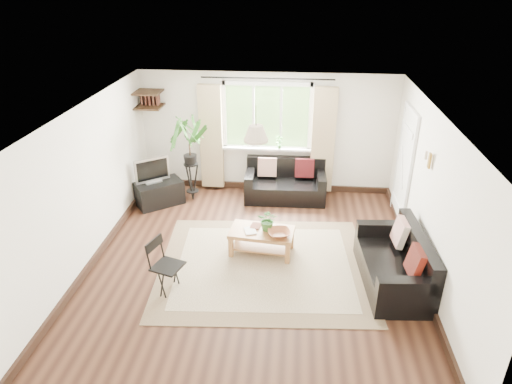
# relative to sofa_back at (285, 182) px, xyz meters

# --- Properties ---
(floor) EXTENTS (5.50, 5.50, 0.00)m
(floor) POSITION_rel_sofa_back_xyz_m (-0.40, -2.30, -0.37)
(floor) COLOR black
(floor) RESTS_ON ground
(ceiling) EXTENTS (5.50, 5.50, 0.00)m
(ceiling) POSITION_rel_sofa_back_xyz_m (-0.40, -2.30, 2.03)
(ceiling) COLOR white
(ceiling) RESTS_ON floor
(wall_back) EXTENTS (5.00, 0.02, 2.40)m
(wall_back) POSITION_rel_sofa_back_xyz_m (-0.40, 0.45, 0.83)
(wall_back) COLOR white
(wall_back) RESTS_ON floor
(wall_front) EXTENTS (5.00, 0.02, 2.40)m
(wall_front) POSITION_rel_sofa_back_xyz_m (-0.40, -5.05, 0.83)
(wall_front) COLOR white
(wall_front) RESTS_ON floor
(wall_left) EXTENTS (0.02, 5.50, 2.40)m
(wall_left) POSITION_rel_sofa_back_xyz_m (-2.90, -2.30, 0.83)
(wall_left) COLOR white
(wall_left) RESTS_ON floor
(wall_right) EXTENTS (0.02, 5.50, 2.40)m
(wall_right) POSITION_rel_sofa_back_xyz_m (2.10, -2.30, 0.83)
(wall_right) COLOR white
(wall_right) RESTS_ON floor
(rug) EXTENTS (3.36, 2.94, 0.02)m
(rug) POSITION_rel_sofa_back_xyz_m (-0.24, -2.33, -0.36)
(rug) COLOR beige
(rug) RESTS_ON floor
(window) EXTENTS (2.50, 0.16, 2.16)m
(window) POSITION_rel_sofa_back_xyz_m (-0.40, 0.41, 1.18)
(window) COLOR white
(window) RESTS_ON wall_back
(door) EXTENTS (0.06, 0.96, 2.06)m
(door) POSITION_rel_sofa_back_xyz_m (2.07, -0.60, 0.63)
(door) COLOR silver
(door) RESTS_ON wall_right
(corner_shelf) EXTENTS (0.50, 0.50, 0.34)m
(corner_shelf) POSITION_rel_sofa_back_xyz_m (-2.65, 0.20, 1.52)
(corner_shelf) COLOR black
(corner_shelf) RESTS_ON wall_back
(pendant_lamp) EXTENTS (0.36, 0.36, 0.54)m
(pendant_lamp) POSITION_rel_sofa_back_xyz_m (-0.40, -1.90, 1.68)
(pendant_lamp) COLOR beige
(pendant_lamp) RESTS_ON ceiling
(wall_sconce) EXTENTS (0.12, 0.12, 0.28)m
(wall_sconce) POSITION_rel_sofa_back_xyz_m (2.03, -2.00, 1.37)
(wall_sconce) COLOR beige
(wall_sconce) RESTS_ON wall_right
(sofa_back) EXTENTS (1.57, 0.81, 0.73)m
(sofa_back) POSITION_rel_sofa_back_xyz_m (0.00, 0.00, 0.00)
(sofa_back) COLOR black
(sofa_back) RESTS_ON floor
(sofa_right) EXTENTS (1.67, 0.92, 0.76)m
(sofa_right) POSITION_rel_sofa_back_xyz_m (1.63, -2.58, 0.01)
(sofa_right) COLOR black
(sofa_right) RESTS_ON floor
(coffee_table) EXTENTS (1.06, 0.66, 0.41)m
(coffee_table) POSITION_rel_sofa_back_xyz_m (-0.30, -1.97, -0.16)
(coffee_table) COLOR brown
(coffee_table) RESTS_ON floor
(table_plant) EXTENTS (0.34, 0.31, 0.35)m
(table_plant) POSITION_rel_sofa_back_xyz_m (-0.21, -1.93, 0.22)
(table_plant) COLOR #336A2A
(table_plant) RESTS_ON coffee_table
(bowl) EXTENTS (0.41, 0.41, 0.09)m
(bowl) POSITION_rel_sofa_back_xyz_m (-0.02, -2.09, 0.09)
(bowl) COLOR #975434
(bowl) RESTS_ON coffee_table
(book_a) EXTENTS (0.24, 0.28, 0.02)m
(book_a) POSITION_rel_sofa_back_xyz_m (-0.57, -2.03, 0.05)
(book_a) COLOR white
(book_a) RESTS_ON coffee_table
(book_b) EXTENTS (0.19, 0.23, 0.02)m
(book_b) POSITION_rel_sofa_back_xyz_m (-0.49, -1.84, 0.05)
(book_b) COLOR brown
(book_b) RESTS_ON coffee_table
(tv_stand) EXTENTS (0.98, 0.91, 0.46)m
(tv_stand) POSITION_rel_sofa_back_xyz_m (-2.41, -0.46, -0.13)
(tv_stand) COLOR black
(tv_stand) RESTS_ON floor
(tv) EXTENTS (0.66, 0.57, 0.51)m
(tv) POSITION_rel_sofa_back_xyz_m (-2.51, -0.46, 0.35)
(tv) COLOR #A5A5AA
(tv) RESTS_ON tv_stand
(palm_stand) EXTENTS (0.79, 0.79, 1.66)m
(palm_stand) POSITION_rel_sofa_back_xyz_m (-1.82, -0.20, 0.46)
(palm_stand) COLOR black
(palm_stand) RESTS_ON floor
(folding_chair) EXTENTS (0.53, 0.53, 0.80)m
(folding_chair) POSITION_rel_sofa_back_xyz_m (-1.52, -3.06, 0.04)
(folding_chair) COLOR black
(folding_chair) RESTS_ON floor
(sill_plant) EXTENTS (0.14, 0.10, 0.27)m
(sill_plant) POSITION_rel_sofa_back_xyz_m (-0.15, 0.33, 0.70)
(sill_plant) COLOR #2D6023
(sill_plant) RESTS_ON window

